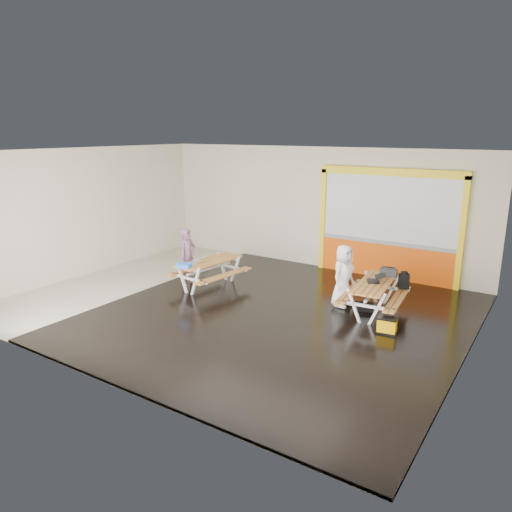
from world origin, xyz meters
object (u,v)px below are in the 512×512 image
Objects in this scene: person_right at (343,276)px; laptop_left at (197,261)px; picnic_table_left at (209,267)px; backpack at (404,280)px; toolbox at (389,272)px; person_left at (188,257)px; picnic_table_right at (374,290)px; blue_pouch at (184,266)px; fluke_bag at (387,326)px; laptop_right at (376,279)px; dark_case at (364,307)px.

person_right is 3.64m from laptop_left.
backpack is (4.57, 1.26, 0.11)m from picnic_table_left.
toolbox reaches higher than laptop_left.
person_left is at bearing -169.37° from picnic_table_left.
picnic_table_left is 1.41× the size of person_right.
person_right reaches higher than picnic_table_right.
picnic_table_left is 1.01× the size of picnic_table_right.
person_left is at bearing 125.11° from blue_pouch.
laptop_left is (0.48, -0.20, 0.02)m from person_left.
picnic_table_left is 6.15× the size of blue_pouch.
toolbox is at bearing 15.94° from picnic_table_left.
fluke_bag is (0.19, -1.63, -0.48)m from backpack.
laptop_right is 1.30× the size of toolbox.
laptop_right is at bearing -124.43° from backpack.
toolbox is (0.82, 0.65, 0.05)m from person_right.
fluke_bag is (0.62, -0.94, -0.37)m from picnic_table_right.
person_right is 0.84m from dark_case.
picnic_table_right is at bearing -81.38° from person_left.
person_left reaches higher than toolbox.
laptop_right is at bearing 18.97° from blue_pouch.
backpack is at bearing -51.16° from person_right.
laptop_right is 1.32× the size of dark_case.
picnic_table_right is 0.70m from toolbox.
person_right is (4.02, 0.67, -0.00)m from person_left.
blue_pouch is at bearing -155.91° from backpack.
dark_case is 0.96× the size of fluke_bag.
fluke_bag is at bearing -116.84° from person_right.
picnic_table_right is 1.18m from fluke_bag.
picnic_table_right is 5.09× the size of backpack.
laptop_right is (0.73, 0.08, 0.02)m from person_right.
person_right is 0.73m from laptop_right.
blue_pouch is at bearing -154.84° from toolbox.
picnic_table_right is 5.05× the size of toolbox.
laptop_right is at bearing -76.56° from person_right.
dark_case is (4.03, 1.44, -0.67)m from blue_pouch.
person_left is 0.52m from laptop_left.
laptop_left is 4.37m from laptop_right.
person_right is 3.54× the size of fluke_bag.
laptop_left is at bearing -161.43° from backpack.
person_left is 4.64m from dark_case.
laptop_right reaches higher than picnic_table_left.
laptop_left is 0.99× the size of backpack.
person_left reaches higher than picnic_table_right.
person_right is 3.78m from blue_pouch.
person_right is 3.65× the size of backpack.
toolbox is (4.84, 1.32, 0.05)m from person_left.
backpack reaches higher than picnic_table_left.
dark_case is (4.05, 0.93, -0.68)m from laptop_left.
person_right is 3.68× the size of dark_case.
laptop_left is 4.93m from fluke_bag.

